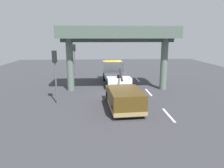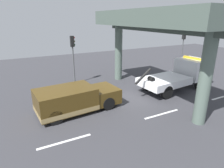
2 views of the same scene
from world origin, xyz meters
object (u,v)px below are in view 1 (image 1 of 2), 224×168
at_px(tow_truck_white, 115,72).
at_px(traffic_light_near, 55,65).
at_px(traffic_light_far, 74,53).
at_px(towed_van_green, 124,99).

xyz_separation_m(tow_truck_white, traffic_light_near, (-7.51, 5.13, 1.86)).
bearing_deg(traffic_light_near, tow_truck_white, -34.34).
xyz_separation_m(traffic_light_near, traffic_light_far, (13.00, 0.00, -0.00)).
xyz_separation_m(tow_truck_white, traffic_light_far, (5.49, 5.13, 1.86)).
distance_m(towed_van_green, traffic_light_far, 15.65).
xyz_separation_m(towed_van_green, traffic_light_near, (1.59, 5.20, 2.28)).
relative_size(traffic_light_near, traffic_light_far, 1.00).
bearing_deg(traffic_light_far, towed_van_green, -160.38).
bearing_deg(tow_truck_white, traffic_light_far, 43.10).
bearing_deg(traffic_light_near, traffic_light_far, 0.00).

